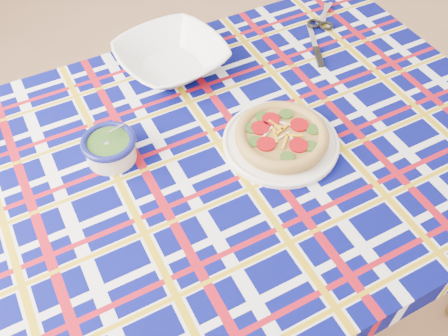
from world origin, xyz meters
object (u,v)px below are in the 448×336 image
object	(u,v)px
serving_bowl	(172,58)
pesto_bowl	(110,146)
main_focaccia_plate	(282,136)
dining_table	(203,182)

from	to	relation	value
serving_bowl	pesto_bowl	bearing A→B (deg)	-124.33
main_focaccia_plate	pesto_bowl	bearing A→B (deg)	171.71
pesto_bowl	serving_bowl	world-z (taller)	pesto_bowl
pesto_bowl	serving_bowl	bearing A→B (deg)	55.67
main_focaccia_plate	serving_bowl	distance (m)	0.44
serving_bowl	dining_table	bearing A→B (deg)	-89.70
dining_table	main_focaccia_plate	size ratio (longest dim) A/B	6.08
dining_table	pesto_bowl	xyz separation A→B (m)	(-0.22, 0.07, 0.12)
dining_table	main_focaccia_plate	bearing A→B (deg)	-10.65
main_focaccia_plate	pesto_bowl	world-z (taller)	pesto_bowl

